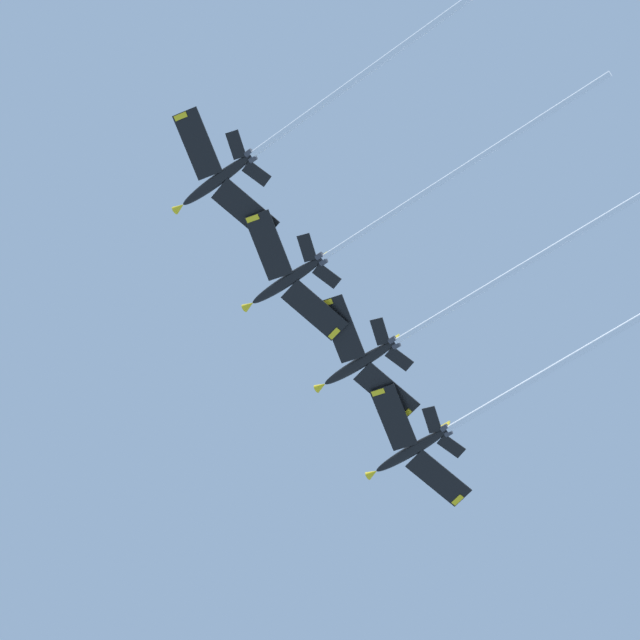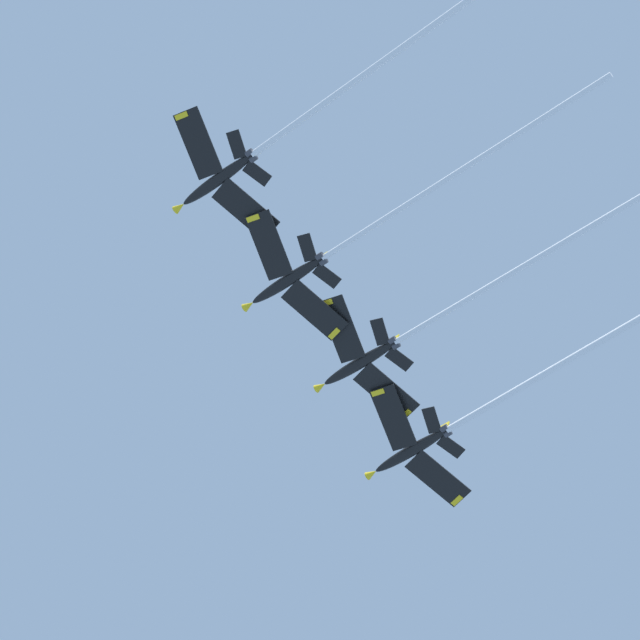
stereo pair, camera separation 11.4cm
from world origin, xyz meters
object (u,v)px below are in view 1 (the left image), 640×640
Objects in this scene: jet_centre at (415,330)px; jet_inner_right at (475,414)px; jet_far_left at (272,140)px; jet_inner_left at (343,245)px.

jet_centre is 13.86m from jet_inner_right.
jet_inner_left is at bearing -164.54° from jet_far_left.
jet_centre is (-30.27, -6.73, -0.62)m from jet_far_left.
jet_far_left is 0.95× the size of jet_inner_right.
jet_far_left reaches higher than jet_inner_left.
jet_far_left reaches higher than jet_inner_right.
jet_centre is at bearing -167.46° from jet_far_left.
jet_inner_left reaches higher than jet_inner_right.
jet_far_left is 31.02m from jet_centre.
jet_centre is at bearing -170.66° from jet_inner_left.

